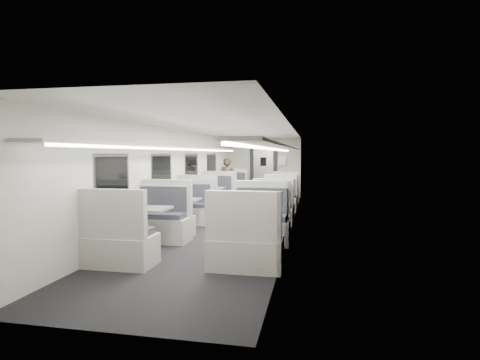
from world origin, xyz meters
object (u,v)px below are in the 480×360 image
at_px(booth_left_b, 208,201).
at_px(vestibule_door, 263,172).
at_px(booth_right_d, 254,231).
at_px(passenger, 227,182).
at_px(booth_left_c, 181,214).
at_px(booth_right_b, 278,202).
at_px(booth_left_d, 143,229).
at_px(exit_sign, 262,141).
at_px(booth_right_a, 284,194).
at_px(booth_left_a, 227,192).
at_px(booth_right_c, 269,214).

relative_size(booth_left_b, vestibule_door, 1.08).
xyz_separation_m(booth_right_d, passenger, (-1.82, 5.77, 0.42)).
xyz_separation_m(booth_left_c, booth_right_b, (2.00, 2.58, -0.00)).
distance_m(booth_left_d, vestibule_door, 9.09).
bearing_deg(booth_right_b, booth_right_d, -90.00).
height_order(booth_right_d, vestibule_door, vestibule_door).
distance_m(booth_left_b, exit_sign, 4.80).
bearing_deg(booth_right_a, passenger, -156.20).
bearing_deg(passenger, booth_left_d, -87.84).
bearing_deg(booth_left_a, booth_right_c, -65.32).
relative_size(booth_left_d, booth_right_c, 1.09).
height_order(booth_left_c, booth_right_d, booth_right_d).
distance_m(booth_left_b, booth_right_d, 4.49).
xyz_separation_m(booth_left_c, booth_right_c, (2.00, 0.35, 0.00)).
height_order(booth_right_d, passenger, passenger).
relative_size(booth_right_d, passenger, 1.37).
xyz_separation_m(booth_left_d, booth_right_c, (2.00, 2.33, -0.04)).
xyz_separation_m(booth_left_d, vestibule_door, (1.00, 9.02, 0.63)).
height_order(booth_left_a, passenger, passenger).
height_order(booth_right_c, booth_right_d, booth_right_d).
bearing_deg(booth_right_c, vestibule_door, 98.51).
xyz_separation_m(booth_right_c, booth_right_d, (0.00, -2.13, 0.03)).
relative_size(booth_left_a, exit_sign, 3.61).
distance_m(booth_right_d, vestibule_door, 8.89).
bearing_deg(booth_right_a, booth_left_c, -112.67).
height_order(booth_left_c, booth_left_d, booth_left_d).
bearing_deg(booth_left_d, vestibule_door, 83.67).
relative_size(booth_left_a, booth_right_a, 1.08).
height_order(booth_right_b, passenger, passenger).
xyz_separation_m(booth_left_d, booth_right_d, (2.00, 0.20, -0.00)).
bearing_deg(booth_right_c, booth_left_c, -170.11).
bearing_deg(passenger, booth_right_a, 27.71).
distance_m(booth_left_a, booth_left_c, 4.70).
bearing_deg(booth_right_a, booth_right_d, -90.00).
distance_m(booth_right_c, passenger, 4.09).
bearing_deg(passenger, booth_right_d, -68.61).
distance_m(booth_left_a, passenger, 0.85).
bearing_deg(booth_left_c, vestibule_door, 81.90).
relative_size(booth_right_a, booth_right_b, 1.00).
xyz_separation_m(booth_right_a, booth_right_c, (0.00, -4.44, 0.01)).
xyz_separation_m(booth_right_b, booth_right_c, (0.00, -2.23, 0.00)).
distance_m(booth_left_a, booth_right_c, 4.79).
relative_size(booth_right_b, booth_right_d, 0.91).
relative_size(booth_right_b, vestibule_door, 0.99).
bearing_deg(booth_right_c, booth_left_a, 114.68).
bearing_deg(exit_sign, booth_left_d, -96.69).
relative_size(booth_left_a, booth_right_b, 1.07).
relative_size(booth_right_b, passenger, 1.25).
relative_size(booth_right_a, passenger, 1.24).
bearing_deg(booth_left_d, exit_sign, 83.31).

